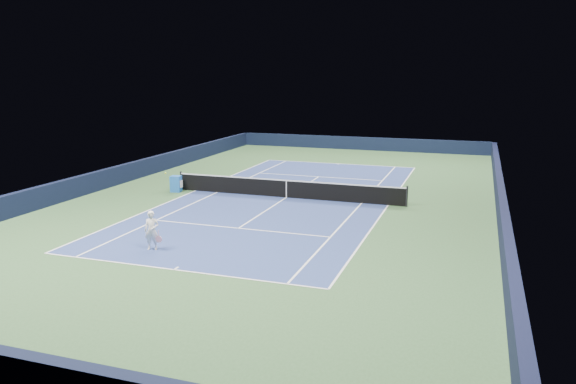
% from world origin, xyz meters
% --- Properties ---
extents(ground, '(40.00, 40.00, 0.00)m').
position_xyz_m(ground, '(0.00, 0.00, 0.00)').
color(ground, '#30522D').
rests_on(ground, ground).
extents(wall_far, '(22.00, 0.35, 1.10)m').
position_xyz_m(wall_far, '(0.00, 19.82, 0.55)').
color(wall_far, black).
rests_on(wall_far, ground).
extents(wall_right, '(0.35, 40.00, 1.10)m').
position_xyz_m(wall_right, '(10.82, 0.00, 0.55)').
color(wall_right, black).
rests_on(wall_right, ground).
extents(wall_left, '(0.35, 40.00, 1.10)m').
position_xyz_m(wall_left, '(-10.82, 0.00, 0.55)').
color(wall_left, black).
rests_on(wall_left, ground).
extents(court_surface, '(10.97, 23.77, 0.01)m').
position_xyz_m(court_surface, '(0.00, 0.00, 0.00)').
color(court_surface, navy).
rests_on(court_surface, ground).
extents(baseline_far, '(10.97, 0.08, 0.00)m').
position_xyz_m(baseline_far, '(0.00, 11.88, 0.01)').
color(baseline_far, white).
rests_on(baseline_far, ground).
extents(baseline_near, '(10.97, 0.08, 0.00)m').
position_xyz_m(baseline_near, '(0.00, -11.88, 0.01)').
color(baseline_near, white).
rests_on(baseline_near, ground).
extents(sideline_doubles_right, '(0.08, 23.77, 0.00)m').
position_xyz_m(sideline_doubles_right, '(5.49, 0.00, 0.01)').
color(sideline_doubles_right, white).
rests_on(sideline_doubles_right, ground).
extents(sideline_doubles_left, '(0.08, 23.77, 0.00)m').
position_xyz_m(sideline_doubles_left, '(-5.49, 0.00, 0.01)').
color(sideline_doubles_left, white).
rests_on(sideline_doubles_left, ground).
extents(sideline_singles_right, '(0.08, 23.77, 0.00)m').
position_xyz_m(sideline_singles_right, '(4.12, 0.00, 0.01)').
color(sideline_singles_right, white).
rests_on(sideline_singles_right, ground).
extents(sideline_singles_left, '(0.08, 23.77, 0.00)m').
position_xyz_m(sideline_singles_left, '(-4.12, 0.00, 0.01)').
color(sideline_singles_left, white).
rests_on(sideline_singles_left, ground).
extents(service_line_far, '(8.23, 0.08, 0.00)m').
position_xyz_m(service_line_far, '(0.00, 6.40, 0.01)').
color(service_line_far, white).
rests_on(service_line_far, ground).
extents(service_line_near, '(8.23, 0.08, 0.00)m').
position_xyz_m(service_line_near, '(0.00, -6.40, 0.01)').
color(service_line_near, white).
rests_on(service_line_near, ground).
extents(center_service_line, '(0.08, 12.80, 0.00)m').
position_xyz_m(center_service_line, '(0.00, 0.00, 0.01)').
color(center_service_line, white).
rests_on(center_service_line, ground).
extents(center_mark_far, '(0.08, 0.30, 0.00)m').
position_xyz_m(center_mark_far, '(0.00, 11.73, 0.01)').
color(center_mark_far, white).
rests_on(center_mark_far, ground).
extents(center_mark_near, '(0.08, 0.30, 0.00)m').
position_xyz_m(center_mark_near, '(0.00, -11.73, 0.01)').
color(center_mark_near, white).
rests_on(center_mark_near, ground).
extents(tennis_net, '(12.90, 0.10, 1.07)m').
position_xyz_m(tennis_net, '(0.00, 0.00, 0.50)').
color(tennis_net, black).
rests_on(tennis_net, ground).
extents(sponsor_cube, '(0.63, 0.59, 0.91)m').
position_xyz_m(sponsor_cube, '(-6.40, -0.59, 0.45)').
color(sponsor_cube, blue).
rests_on(sponsor_cube, ground).
extents(tennis_player, '(0.77, 1.29, 2.84)m').
position_xyz_m(tennis_player, '(-1.91, -10.17, 0.76)').
color(tennis_player, white).
rests_on(tennis_player, ground).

